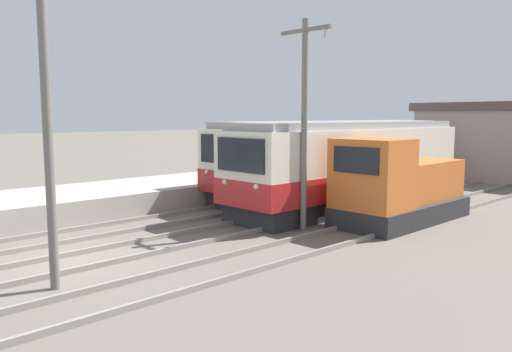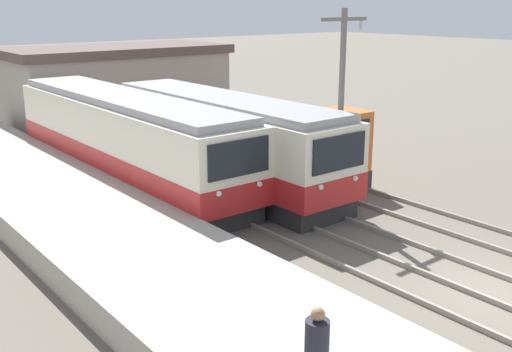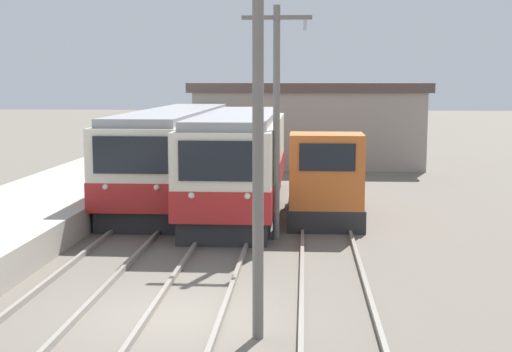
% 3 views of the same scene
% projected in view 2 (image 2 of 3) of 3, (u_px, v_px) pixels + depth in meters
% --- Properties ---
extents(ground_plane, '(200.00, 200.00, 0.00)m').
position_uv_depth(ground_plane, '(496.00, 294.00, 14.75)').
color(ground_plane, '#665E54').
extents(track_left, '(1.54, 60.00, 0.14)m').
position_uv_depth(track_left, '(433.00, 325.00, 13.18)').
color(track_left, gray).
rests_on(track_left, ground).
extents(track_center, '(1.54, 60.00, 0.14)m').
position_uv_depth(track_center, '(501.00, 289.00, 14.85)').
color(track_center, gray).
rests_on(track_center, ground).
extents(commuter_train_left, '(2.84, 15.07, 3.49)m').
position_uv_depth(commuter_train_left, '(125.00, 142.00, 23.64)').
color(commuter_train_left, '#28282B').
rests_on(commuter_train_left, ground).
extents(commuter_train_center, '(2.84, 12.53, 3.50)m').
position_uv_depth(commuter_train_center, '(222.00, 144.00, 23.30)').
color(commuter_train_center, '#28282B').
rests_on(commuter_train_center, ground).
extents(shunting_locomotive, '(2.40, 5.75, 3.00)m').
position_uv_depth(shunting_locomotive, '(305.00, 150.00, 24.09)').
color(shunting_locomotive, '#28282B').
rests_on(shunting_locomotive, ground).
extents(catenary_mast_mid, '(2.00, 0.20, 6.75)m').
position_uv_depth(catenary_mast_mid, '(341.00, 102.00, 20.04)').
color(catenary_mast_mid, slate).
rests_on(catenary_mast_mid, ground).
extents(station_building, '(12.60, 6.30, 4.51)m').
position_uv_depth(station_building, '(117.00, 84.00, 35.26)').
color(station_building, gray).
rests_on(station_building, ground).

